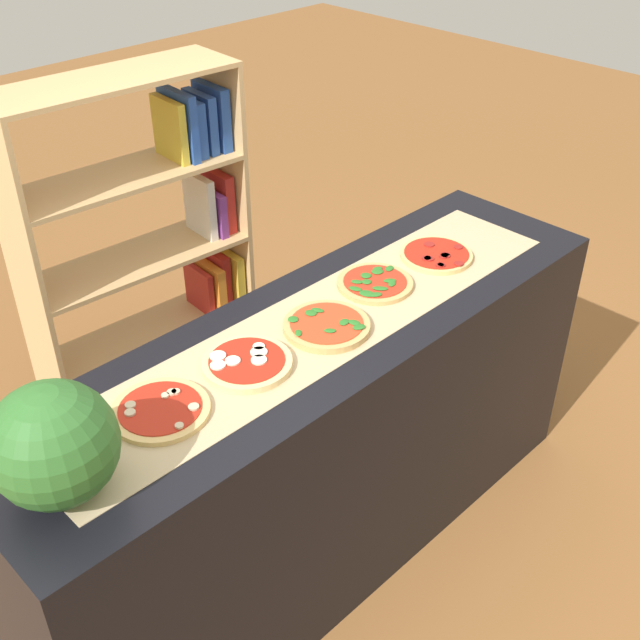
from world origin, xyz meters
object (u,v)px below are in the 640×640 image
Objects in this scene: pizza_mushroom_0 at (160,410)px; watermelon at (53,444)px; pizza_mozzarella_1 at (246,362)px; pizza_pepperoni_4 at (436,255)px; pizza_spinach_3 at (375,283)px; pizza_spinach_2 at (327,326)px; bookshelf at (168,255)px.

pizza_mushroom_0 is 0.34m from watermelon.
pizza_mozzarella_1 is 1.03× the size of pizza_pepperoni_4.
pizza_spinach_3 is at bearing 1.89° from pizza_mushroom_0.
watermelon is at bearing -173.54° from pizza_mozzarella_1.
pizza_mushroom_0 is 1.02× the size of pizza_mozzarella_1.
pizza_mozzarella_1 is at bearing -176.91° from pizza_spinach_3.
pizza_spinach_2 reaches higher than pizza_spinach_3.
watermelon is (-0.58, -0.07, 0.13)m from pizza_mozzarella_1.
pizza_pepperoni_4 is 0.17× the size of bookshelf.
pizza_spinach_2 is at bearing -6.52° from pizza_mozzarella_1.
bookshelf is (-0.38, 1.03, -0.26)m from pizza_pepperoni_4.
pizza_mozzarella_1 is 1.16m from bookshelf.
watermelon reaches higher than pizza_mozzarella_1.
bookshelf is at bearing 46.85° from watermelon.
bookshelf is at bearing 95.69° from pizza_spinach_3.
pizza_mozzarella_1 is at bearing -0.51° from pizza_mushroom_0.
pizza_pepperoni_4 is (0.55, 0.04, -0.00)m from pizza_spinach_2.
pizza_mozzarella_1 reaches higher than pizza_pepperoni_4.
pizza_spinach_2 reaches higher than pizza_mushroom_0.
pizza_spinach_3 is 1.00× the size of pizza_pepperoni_4.
watermelon reaches higher than pizza_mushroom_0.
pizza_mushroom_0 is 0.18× the size of bookshelf.
pizza_spinach_3 is at bearing 12.57° from pizza_spinach_2.
pizza_spinach_2 is (0.55, -0.03, 0.00)m from pizza_mushroom_0.
pizza_mushroom_0 is 0.89× the size of watermelon.
pizza_mozzarella_1 is at bearing -179.71° from pizza_pepperoni_4.
pizza_mozzarella_1 is 0.83m from pizza_pepperoni_4.
pizza_spinach_2 is at bearing 2.27° from watermelon.
pizza_mozzarella_1 is 0.60m from watermelon.
bookshelf reaches higher than pizza_mushroom_0.
bookshelf reaches higher than watermelon.
bookshelf reaches higher than pizza_spinach_3.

